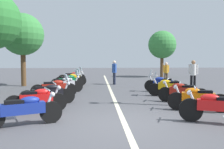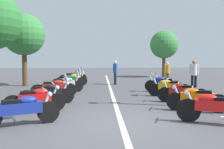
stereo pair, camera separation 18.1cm
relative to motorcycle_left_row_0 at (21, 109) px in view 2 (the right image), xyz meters
The scene contains 20 objects.
ground_plane 2.77m from the motorcycle_left_row_0, 88.65° to the right, with size 80.00×80.00×0.00m, color #4C4C51.
lane_centre_stripe 6.83m from the motorcycle_left_row_0, 23.62° to the right, with size 25.30×0.16×0.01m, color beige.
motorcycle_left_row_0 is the anchor object (origin of this frame).
motorcycle_left_row_1 1.58m from the motorcycle_left_row_0, ahead, with size 0.88×1.96×1.00m.
motorcycle_left_row_2 2.97m from the motorcycle_left_row_0, ahead, with size 0.97×2.07×1.20m.
motorcycle_left_row_3 4.69m from the motorcycle_left_row_0, ahead, with size 0.93×2.06×1.00m.
motorcycle_left_row_4 6.22m from the motorcycle_left_row_0, ahead, with size 1.11×2.02×1.20m.
motorcycle_left_row_5 7.96m from the motorcycle_left_row_0, ahead, with size 1.13×1.91×1.22m.
motorcycle_left_row_6 9.47m from the motorcycle_left_row_0, ahead, with size 1.00×2.06×0.99m.
motorcycle_left_row_7 10.99m from the motorcycle_left_row_0, ahead, with size 0.97×1.99×1.22m.
motorcycle_right_row_0 5.30m from the motorcycle_left_row_0, 90.60° to the right, with size 0.96×1.96×1.02m.
motorcycle_right_row_1 5.64m from the motorcycle_left_row_0, 74.73° to the right, with size 0.97×1.97×0.99m.
motorcycle_right_row_2 6.30m from the motorcycle_left_row_0, 60.82° to the right, with size 1.03×1.93×0.99m.
motorcycle_right_row_3 7.18m from the motorcycle_left_row_0, 49.04° to the right, with size 0.86×1.98×1.20m.
motorcycle_right_row_4 8.29m from the motorcycle_left_row_0, 41.80° to the right, with size 0.91×1.94×1.21m.
bystander_1 12.47m from the motorcycle_left_row_0, 34.01° to the right, with size 0.32×0.49×1.56m.
bystander_3 10.56m from the motorcycle_left_row_0, 17.53° to the right, with size 0.52×0.32×1.68m.
bystander_4 10.21m from the motorcycle_left_row_0, 47.63° to the right, with size 0.32×0.51×1.73m.
roadside_tree_1 10.35m from the motorcycle_left_row_0, 17.06° to the left, with size 2.75×2.75×4.79m.
roadside_tree_2 18.70m from the motorcycle_left_row_0, 26.93° to the right, with size 2.73×2.73×4.57m.
Camera 2 is at (-6.41, 0.58, 1.82)m, focal length 37.56 mm.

